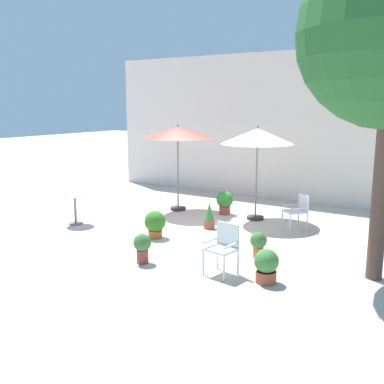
# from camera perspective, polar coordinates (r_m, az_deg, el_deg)

# --- Properties ---
(ground_plane) EXTENTS (60.00, 60.00, 0.00)m
(ground_plane) POSITION_cam_1_polar(r_m,az_deg,el_deg) (11.02, 0.39, -4.50)
(ground_plane) COLOR beige
(villa_facade) EXTENTS (11.36, 0.30, 4.55)m
(villa_facade) POSITION_cam_1_polar(r_m,az_deg,el_deg) (14.44, 9.61, 8.23)
(villa_facade) COLOR silver
(villa_facade) RESTS_ON ground
(patio_umbrella_0) EXTENTS (1.86, 1.86, 2.44)m
(patio_umbrella_0) POSITION_cam_1_polar(r_m,az_deg,el_deg) (11.52, 8.36, 6.95)
(patio_umbrella_0) COLOR #2D2D2D
(patio_umbrella_0) RESTS_ON ground
(patio_umbrella_1) EXTENTS (1.87, 1.87, 2.43)m
(patio_umbrella_1) POSITION_cam_1_polar(r_m,az_deg,el_deg) (12.46, -1.84, 7.48)
(patio_umbrella_1) COLOR #2D2D2D
(patio_umbrella_1) RESTS_ON ground
(cafe_table_0) EXTENTS (0.67, 0.67, 0.76)m
(cafe_table_0) POSITION_cam_1_polar(r_m,az_deg,el_deg) (11.54, -14.71, -1.46)
(cafe_table_0) COLOR white
(cafe_table_0) RESTS_ON ground
(patio_chair_0) EXTENTS (0.56, 0.51, 0.91)m
(patio_chair_0) POSITION_cam_1_polar(r_m,az_deg,el_deg) (7.95, 4.05, -6.70)
(patio_chair_0) COLOR silver
(patio_chair_0) RESTS_ON ground
(patio_chair_1) EXTENTS (0.64, 0.65, 0.85)m
(patio_chair_1) POSITION_cam_1_polar(r_m,az_deg,el_deg) (11.00, 13.36, -2.15)
(patio_chair_1) COLOR silver
(patio_chair_1) RESTS_ON ground
(potted_plant_0) EXTENTS (0.48, 0.48, 0.62)m
(potted_plant_0) POSITION_cam_1_polar(r_m,az_deg,el_deg) (10.10, -4.73, -3.99)
(potted_plant_0) COLOR #B15A2A
(potted_plant_0) RESTS_ON ground
(potted_plant_1) EXTENTS (0.33, 0.33, 0.52)m
(potted_plant_1) POSITION_cam_1_polar(r_m,az_deg,el_deg) (8.89, 8.49, -6.40)
(potted_plant_1) COLOR #BC6131
(potted_plant_1) RESTS_ON ground
(potted_plant_2) EXTENTS (0.46, 0.48, 0.64)m
(potted_plant_2) POSITION_cam_1_polar(r_m,az_deg,el_deg) (12.23, 4.21, -1.20)
(potted_plant_2) COLOR #A74938
(potted_plant_2) RESTS_ON ground
(potted_plant_3) EXTENTS (0.26, 0.26, 0.64)m
(potted_plant_3) POSITION_cam_1_polar(r_m,az_deg,el_deg) (10.82, 2.23, -3.09)
(potted_plant_3) COLOR #A04A39
(potted_plant_3) RESTS_ON ground
(potted_plant_4) EXTENTS (0.34, 0.34, 0.57)m
(potted_plant_4) POSITION_cam_1_polar(r_m,az_deg,el_deg) (8.55, -6.35, -6.87)
(potted_plant_4) COLOR brown
(potted_plant_4) RESTS_ON ground
(potted_plant_5) EXTENTS (0.42, 0.42, 0.59)m
(potted_plant_5) POSITION_cam_1_polar(r_m,az_deg,el_deg) (7.71, 9.44, -9.21)
(potted_plant_5) COLOR #A04D33
(potted_plant_5) RESTS_ON ground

